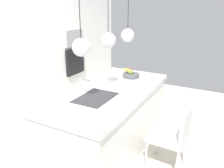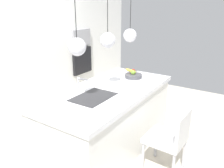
{
  "view_description": "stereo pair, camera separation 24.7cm",
  "coord_description": "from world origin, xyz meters",
  "px_view_note": "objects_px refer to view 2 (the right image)",
  "views": [
    {
      "loc": [
        -2.58,
        -1.46,
        2.03
      ],
      "look_at": [
        0.1,
        0.0,
        0.99
      ],
      "focal_mm": 36.99,
      "sensor_mm": 36.0,
      "label": 1
    },
    {
      "loc": [
        -2.45,
        -1.67,
        2.03
      ],
      "look_at": [
        0.1,
        0.0,
        0.99
      ],
      "focal_mm": 36.99,
      "sensor_mm": 36.0,
      "label": 2
    }
  ],
  "objects_px": {
    "oven": "(82,61)",
    "fruit_bowl": "(133,75)",
    "microwave": "(81,38)",
    "chair_near": "(170,138)"
  },
  "relations": [
    {
      "from": "microwave",
      "to": "oven",
      "type": "height_order",
      "value": "microwave"
    },
    {
      "from": "fruit_bowl",
      "to": "microwave",
      "type": "height_order",
      "value": "microwave"
    },
    {
      "from": "fruit_bowl",
      "to": "oven",
      "type": "xyz_separation_m",
      "value": [
        0.65,
        1.61,
        -0.1
      ]
    },
    {
      "from": "microwave",
      "to": "chair_near",
      "type": "distance_m",
      "value": 2.96
    },
    {
      "from": "oven",
      "to": "fruit_bowl",
      "type": "bearing_deg",
      "value": -111.95
    },
    {
      "from": "chair_near",
      "to": "microwave",
      "type": "bearing_deg",
      "value": 62.21
    },
    {
      "from": "fruit_bowl",
      "to": "chair_near",
      "type": "distance_m",
      "value": 1.21
    },
    {
      "from": "microwave",
      "to": "chair_near",
      "type": "relative_size",
      "value": 0.63
    },
    {
      "from": "fruit_bowl",
      "to": "oven",
      "type": "height_order",
      "value": "oven"
    },
    {
      "from": "microwave",
      "to": "oven",
      "type": "distance_m",
      "value": 0.5
    }
  ]
}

